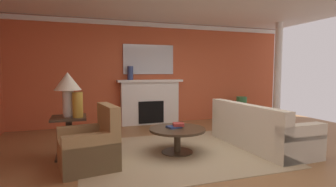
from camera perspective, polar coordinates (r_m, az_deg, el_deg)
name	(u,v)px	position (r m, az deg, el deg)	size (l,w,h in m)	color
ground_plane	(201,154)	(4.77, 7.14, -13.02)	(9.79, 9.79, 0.00)	olive
wall_fireplace	(154,73)	(7.42, -3.00, 4.47)	(8.13, 0.12, 2.82)	#C65633
crown_moulding	(155,25)	(7.46, -2.88, 14.74)	(8.13, 0.08, 0.12)	white
area_rug	(177,153)	(4.80, 2.03, -12.79)	(3.36, 2.68, 0.01)	tan
fireplace	(150,103)	(7.23, -3.95, -2.13)	(1.80, 0.35, 1.23)	white
mantel_mirror	(149,59)	(7.30, -4.25, 7.44)	(1.42, 0.04, 0.81)	silver
sofa	(258,132)	(5.38, 19.15, -7.90)	(1.00, 2.14, 0.85)	beige
armchair_near_window	(91,148)	(4.19, -16.54, -11.34)	(0.92, 0.92, 0.95)	#9E7A4C
coffee_table	(177,135)	(4.71, 2.04, -8.97)	(1.00, 1.00, 0.45)	#3D2D1E
side_table	(69,134)	(4.78, -20.79, -8.29)	(0.56, 0.56, 0.70)	#3D2D1E
table_lamp	(68,86)	(4.66, -21.09, 1.63)	(0.44, 0.44, 0.75)	beige
vase_mantel_left	(130,73)	(7.01, -8.26, 4.46)	(0.15, 0.15, 0.37)	navy
vase_tall_corner	(241,108)	(8.12, 15.76, -3.16)	(0.31, 0.31, 0.71)	#33703D
vase_on_side_table	(78,105)	(4.57, -19.16, -2.34)	(0.17, 0.17, 0.42)	#B7892D
book_red_cover	(174,127)	(4.71, 1.30, -7.32)	(0.24, 0.20, 0.03)	navy
book_art_folio	(178,124)	(4.73, 2.29, -6.76)	(0.19, 0.20, 0.05)	maroon
column_white	(278,73)	(8.03, 22.86, 4.12)	(0.20, 0.20, 2.82)	white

